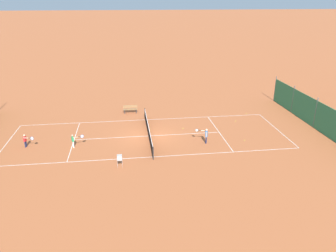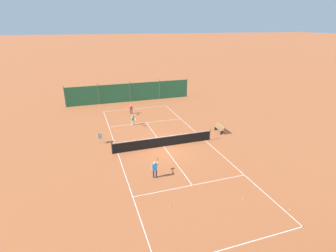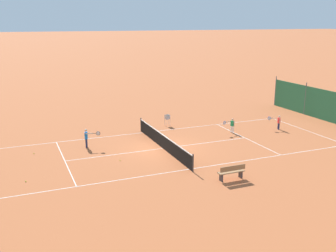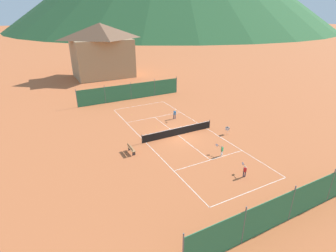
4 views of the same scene
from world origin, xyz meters
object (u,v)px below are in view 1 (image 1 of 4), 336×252
at_px(tennis_ball_far_corner, 236,121).
at_px(player_near_baseline, 74,140).
at_px(player_far_baseline, 206,135).
at_px(tennis_ball_near_corner, 245,140).
at_px(tennis_ball_by_net_left, 246,114).
at_px(courtside_bench, 130,109).
at_px(ball_hopper, 120,158).
at_px(player_near_service, 26,140).
at_px(tennis_net, 148,131).
at_px(tennis_ball_mid_court, 183,129).

bearing_deg(tennis_ball_far_corner, player_near_baseline, -75.16).
xyz_separation_m(player_near_baseline, player_far_baseline, (0.61, 10.80, 0.09)).
distance_m(player_far_baseline, tennis_ball_near_corner, 3.50).
distance_m(tennis_ball_by_net_left, courtside_bench, 12.16).
bearing_deg(ball_hopper, player_near_baseline, -135.75).
xyz_separation_m(tennis_ball_near_corner, courtside_bench, (-8.46, -9.44, 0.42)).
bearing_deg(courtside_bench, ball_hopper, -5.30).
bearing_deg(tennis_ball_near_corner, player_near_baseline, -92.46).
distance_m(player_near_service, tennis_ball_by_net_left, 21.34).
xyz_separation_m(tennis_net, tennis_ball_far_corner, (-2.46, 8.77, -0.47)).
xyz_separation_m(player_near_baseline, courtside_bench, (-7.85, 4.78, -0.21)).
bearing_deg(tennis_ball_near_corner, courtside_bench, -131.86).
xyz_separation_m(player_near_service, tennis_ball_by_net_left, (-5.40, 20.64, -0.62)).
height_order(player_far_baseline, tennis_ball_near_corner, player_far_baseline).
relative_size(player_near_baseline, tennis_ball_far_corner, 16.92).
bearing_deg(tennis_net, tennis_ball_by_net_left, 112.67).
bearing_deg(tennis_net, tennis_ball_far_corner, 105.65).
height_order(tennis_ball_mid_court, tennis_ball_by_net_left, same).
height_order(player_far_baseline, tennis_ball_far_corner, player_far_baseline).
xyz_separation_m(tennis_ball_near_corner, ball_hopper, (3.19, -10.52, 0.62)).
xyz_separation_m(tennis_net, player_far_baseline, (2.12, 4.61, 0.25)).
distance_m(tennis_ball_far_corner, courtside_bench, 10.91).
bearing_deg(tennis_ball_mid_court, tennis_ball_far_corner, 102.61).
xyz_separation_m(player_near_service, tennis_ball_far_corner, (-3.43, 18.81, -0.62)).
bearing_deg(tennis_ball_by_net_left, tennis_ball_mid_court, -66.36).
distance_m(tennis_ball_near_corner, courtside_bench, 12.69).
xyz_separation_m(tennis_net, tennis_ball_mid_court, (-1.23, 3.30, -0.47)).
bearing_deg(player_near_service, tennis_ball_far_corner, 100.33).
height_order(tennis_net, tennis_ball_far_corner, tennis_net).
distance_m(player_near_service, tennis_ball_far_corner, 19.13).
xyz_separation_m(tennis_net, ball_hopper, (5.31, -2.49, 0.16)).
relative_size(tennis_ball_by_net_left, ball_hopper, 0.07).
bearing_deg(tennis_net, ball_hopper, -25.11).
bearing_deg(tennis_ball_by_net_left, player_near_service, -75.34).
height_order(tennis_net, player_far_baseline, player_far_baseline).
xyz_separation_m(player_far_baseline, player_near_service, (-1.15, -14.66, -0.10)).
bearing_deg(tennis_ball_far_corner, ball_hopper, -55.42).
bearing_deg(tennis_net, player_near_baseline, -76.31).
relative_size(tennis_ball_far_corner, courtside_bench, 0.04).
xyz_separation_m(player_near_service, tennis_ball_mid_court, (-2.20, 13.34, -0.62)).
relative_size(player_far_baseline, courtside_bench, 0.86).
xyz_separation_m(player_far_baseline, tennis_ball_mid_court, (-3.35, -1.32, -0.71)).
relative_size(tennis_net, tennis_ball_mid_court, 139.09).
relative_size(tennis_ball_mid_court, tennis_ball_by_net_left, 1.00).
bearing_deg(tennis_ball_near_corner, tennis_net, -104.76).
distance_m(player_far_baseline, tennis_ball_mid_court, 3.67).
relative_size(tennis_net, player_near_baseline, 8.22).
bearing_deg(tennis_net, tennis_ball_near_corner, 75.24).
xyz_separation_m(player_near_baseline, tennis_ball_by_net_left, (-5.93, 16.78, -0.62)).
height_order(player_near_baseline, ball_hopper, player_near_baseline).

